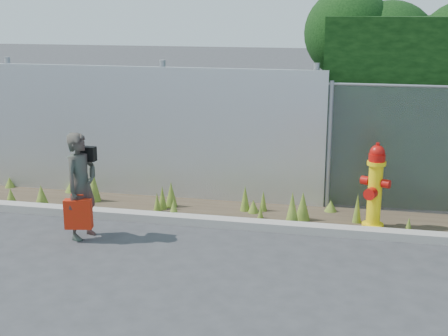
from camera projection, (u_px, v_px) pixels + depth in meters
name	position (u px, v px, depth m)	size (l,w,h in m)	color
ground	(224.00, 279.00, 7.45)	(80.00, 80.00, 0.00)	#323335
curb	(250.00, 224.00, 9.14)	(16.00, 0.22, 0.12)	gray
weed_strip	(199.00, 203.00, 9.89)	(16.00, 1.30, 0.52)	#3F3224
corrugated_fence	(76.00, 129.00, 10.67)	(8.50, 0.21, 2.30)	silver
fire_hydrant	(375.00, 187.00, 9.00)	(0.43, 0.38, 1.28)	yellow
woman	(81.00, 186.00, 8.62)	(0.55, 0.36, 1.50)	#0D5745
red_tote_bag	(78.00, 214.00, 8.56)	(0.37, 0.14, 0.49)	#B2240A
black_shoulder_bag	(86.00, 154.00, 8.65)	(0.27, 0.11, 0.20)	black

